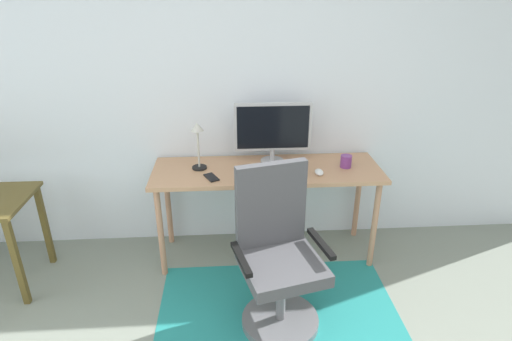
% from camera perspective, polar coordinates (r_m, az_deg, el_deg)
% --- Properties ---
extents(wall_back, '(6.00, 0.10, 2.60)m').
position_cam_1_polar(wall_back, '(3.29, -1.42, 11.42)').
color(wall_back, white).
rests_on(wall_back, ground).
extents(area_rug, '(1.60, 1.06, 0.01)m').
position_cam_1_polar(area_rug, '(2.97, 3.05, -18.67)').
color(area_rug, teal).
rests_on(area_rug, ground).
extents(desk, '(1.71, 0.56, 0.75)m').
position_cam_1_polar(desk, '(3.17, 1.50, -1.03)').
color(desk, tan).
rests_on(desk, ground).
extents(monitor, '(0.58, 0.18, 0.47)m').
position_cam_1_polar(monitor, '(3.17, 2.30, 5.70)').
color(monitor, '#B2B2B7').
rests_on(monitor, desk).
extents(keyboard, '(0.43, 0.13, 0.02)m').
position_cam_1_polar(keyboard, '(3.03, 2.75, -0.46)').
color(keyboard, black).
rests_on(keyboard, desk).
extents(computer_mouse, '(0.06, 0.10, 0.03)m').
position_cam_1_polar(computer_mouse, '(3.07, 8.58, -0.22)').
color(computer_mouse, white).
rests_on(computer_mouse, desk).
extents(coffee_cup, '(0.08, 0.08, 0.09)m').
position_cam_1_polar(coffee_cup, '(3.22, 12.15, 1.23)').
color(coffee_cup, '#783785').
rests_on(coffee_cup, desk).
extents(cell_phone, '(0.12, 0.16, 0.01)m').
position_cam_1_polar(cell_phone, '(3.00, -6.09, -0.94)').
color(cell_phone, black).
rests_on(cell_phone, desk).
extents(desk_lamp, '(0.11, 0.11, 0.36)m').
position_cam_1_polar(desk_lamp, '(3.08, -7.93, 4.30)').
color(desk_lamp, black).
rests_on(desk_lamp, desk).
extents(office_chair, '(0.61, 0.57, 1.05)m').
position_cam_1_polar(office_chair, '(2.67, 3.00, -12.34)').
color(office_chair, slate).
rests_on(office_chair, ground).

